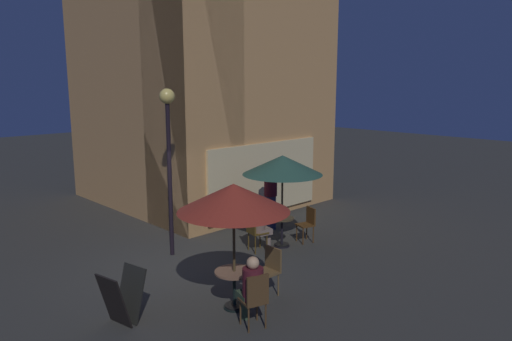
% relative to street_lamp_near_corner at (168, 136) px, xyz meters
% --- Properties ---
extents(ground_plane, '(60.00, 60.00, 0.00)m').
position_rel_street_lamp_near_corner_xyz_m(ground_plane, '(-0.51, -0.61, -2.86)').
color(ground_plane, '#373631').
extents(cafe_building, '(6.24, 7.09, 9.19)m').
position_rel_street_lamp_near_corner_xyz_m(cafe_building, '(2.97, 2.97, 1.73)').
color(cafe_building, tan).
rests_on(cafe_building, ground).
extents(street_lamp_near_corner, '(0.35, 0.35, 3.92)m').
position_rel_street_lamp_near_corner_xyz_m(street_lamp_near_corner, '(0.00, 0.00, 0.00)').
color(street_lamp_near_corner, black).
rests_on(street_lamp_near_corner, ground).
extents(menu_sandwich_board, '(0.74, 0.66, 0.92)m').
position_rel_street_lamp_near_corner_xyz_m(menu_sandwich_board, '(-2.47, -2.17, -2.38)').
color(menu_sandwich_board, black).
rests_on(menu_sandwich_board, ground).
extents(cafe_table_0, '(0.72, 0.72, 0.71)m').
position_rel_street_lamp_near_corner_xyz_m(cafe_table_0, '(-0.74, -3.08, -2.34)').
color(cafe_table_0, black).
rests_on(cafe_table_0, ground).
extents(cafe_table_1, '(0.60, 0.60, 0.74)m').
position_rel_street_lamp_near_corner_xyz_m(cafe_table_1, '(2.32, -1.41, -2.37)').
color(cafe_table_1, black).
rests_on(cafe_table_1, ground).
extents(patio_umbrella_0, '(2.00, 2.00, 2.32)m').
position_rel_street_lamp_near_corner_xyz_m(patio_umbrella_0, '(-0.74, -3.08, -0.79)').
color(patio_umbrella_0, black).
rests_on(patio_umbrella_0, ground).
extents(patio_umbrella_1, '(1.97, 1.97, 2.31)m').
position_rel_street_lamp_near_corner_xyz_m(patio_umbrella_1, '(2.32, -1.41, -0.79)').
color(patio_umbrella_1, black).
rests_on(patio_umbrella_1, ground).
extents(cafe_chair_0, '(0.49, 0.49, 0.98)m').
position_rel_street_lamp_near_corner_xyz_m(cafe_chair_0, '(-0.98, -3.89, -2.28)').
color(cafe_chair_0, '#4C341C').
rests_on(cafe_chair_0, ground).
extents(cafe_chair_1, '(0.45, 0.45, 0.93)m').
position_rel_street_lamp_near_corner_xyz_m(cafe_chair_1, '(0.13, -3.11, -2.30)').
color(cafe_chair_1, brown).
rests_on(cafe_chair_1, ground).
extents(cafe_chair_2, '(0.48, 0.48, 0.90)m').
position_rel_street_lamp_near_corner_xyz_m(cafe_chair_2, '(3.06, -1.64, -2.32)').
color(cafe_chair_2, '#513115').
rests_on(cafe_chair_2, ground).
extents(cafe_chair_3, '(0.49, 0.49, 1.00)m').
position_rel_street_lamp_near_corner_xyz_m(cafe_chair_3, '(1.54, -1.23, -2.27)').
color(cafe_chair_3, '#533D15').
rests_on(cafe_chair_3, ground).
extents(patron_seated_0, '(0.44, 0.53, 1.24)m').
position_rel_street_lamp_near_corner_xyz_m(patron_seated_0, '(-0.94, -3.75, -2.15)').
color(patron_seated_0, '#344830').
rests_on(patron_seated_0, ground).
extents(patron_seated_1, '(0.55, 0.45, 1.20)m').
position_rel_street_lamp_near_corner_xyz_m(patron_seated_1, '(1.68, -1.26, -2.17)').
color(patron_seated_1, '#7D695E').
rests_on(patron_seated_1, ground).
extents(patron_standing_2, '(0.36, 0.36, 1.80)m').
position_rel_street_lamp_near_corner_xyz_m(patron_standing_2, '(3.17, -0.19, -1.95)').
color(patron_standing_2, '#292C4F').
rests_on(patron_standing_2, ground).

